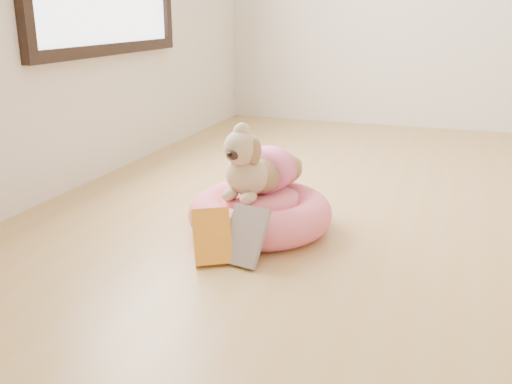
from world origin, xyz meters
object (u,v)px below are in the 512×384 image
(dog, at_px, (258,155))
(book_white, at_px, (245,236))
(pet_bed, at_px, (260,213))
(book_yellow, at_px, (212,237))

(dog, xyz_separation_m, book_white, (0.07, -0.34, -0.21))
(pet_bed, xyz_separation_m, book_yellow, (-0.06, -0.34, 0.02))
(book_yellow, bearing_deg, book_white, -15.53)
(book_yellow, bearing_deg, dog, 51.81)
(dog, xyz_separation_m, book_yellow, (-0.04, -0.37, -0.22))
(dog, relative_size, book_white, 1.94)
(pet_bed, xyz_separation_m, book_white, (0.05, -0.31, 0.03))
(dog, height_order, book_white, dog)
(pet_bed, relative_size, book_white, 2.67)
(pet_bed, bearing_deg, book_white, -80.56)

